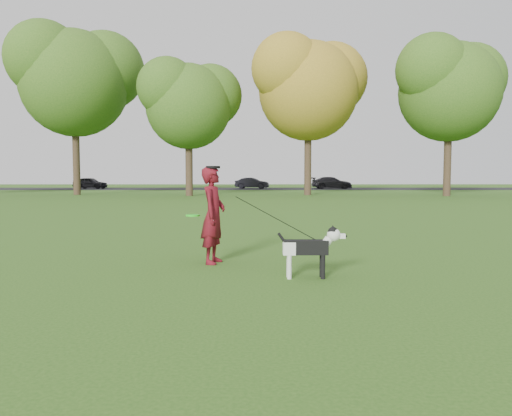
{
  "coord_description": "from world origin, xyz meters",
  "views": [
    {
      "loc": [
        0.27,
        -7.72,
        1.5
      ],
      "look_at": [
        0.31,
        0.12,
        0.95
      ],
      "focal_mm": 35.0,
      "sensor_mm": 36.0,
      "label": 1
    }
  ],
  "objects_px": {
    "man": "(213,215)",
    "car_right": "(332,183)",
    "dog": "(311,246)",
    "car_mid": "(252,183)",
    "car_left": "(90,183)"
  },
  "relations": [
    {
      "from": "man",
      "to": "car_mid",
      "type": "height_order",
      "value": "man"
    },
    {
      "from": "man",
      "to": "car_left",
      "type": "xyz_separation_m",
      "value": [
        -14.93,
        39.49,
        -0.24
      ]
    },
    {
      "from": "car_right",
      "to": "man",
      "type": "bearing_deg",
      "value": 164.57
    },
    {
      "from": "car_left",
      "to": "car_mid",
      "type": "xyz_separation_m",
      "value": [
        15.47,
        0.0,
        -0.02
      ]
    },
    {
      "from": "man",
      "to": "dog",
      "type": "xyz_separation_m",
      "value": [
        1.49,
        -1.19,
        -0.34
      ]
    },
    {
      "from": "man",
      "to": "dog",
      "type": "bearing_deg",
      "value": -116.41
    },
    {
      "from": "man",
      "to": "car_right",
      "type": "height_order",
      "value": "man"
    },
    {
      "from": "man",
      "to": "dog",
      "type": "distance_m",
      "value": 1.94
    },
    {
      "from": "man",
      "to": "car_left",
      "type": "height_order",
      "value": "man"
    },
    {
      "from": "car_left",
      "to": "car_mid",
      "type": "height_order",
      "value": "car_left"
    },
    {
      "from": "car_left",
      "to": "car_right",
      "type": "bearing_deg",
      "value": -78.73
    },
    {
      "from": "dog",
      "to": "car_right",
      "type": "height_order",
      "value": "car_right"
    },
    {
      "from": "dog",
      "to": "car_left",
      "type": "xyz_separation_m",
      "value": [
        -16.42,
        40.67,
        0.11
      ]
    },
    {
      "from": "car_right",
      "to": "car_left",
      "type": "bearing_deg",
      "value": 86.26
    },
    {
      "from": "dog",
      "to": "car_mid",
      "type": "relative_size",
      "value": 0.31
    }
  ]
}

